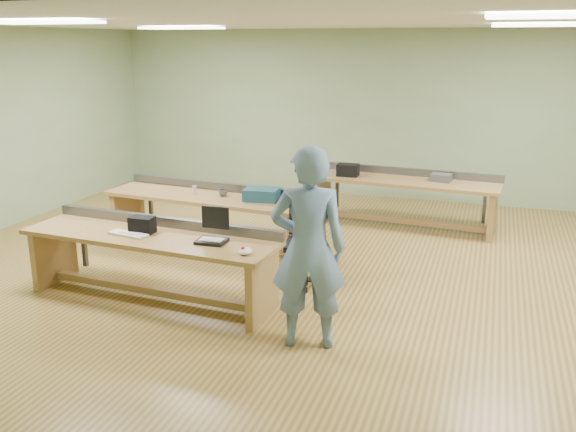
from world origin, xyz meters
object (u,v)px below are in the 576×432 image
at_px(workbench_front, 152,251).
at_px(workbench_mid, 210,208).
at_px(parts_bin_teal, 262,194).
at_px(workbench_back, 404,191).
at_px(laptop_base, 212,241).
at_px(task_chair, 306,255).
at_px(parts_bin_grey, 300,199).
at_px(drinks_can, 195,190).
at_px(camera_bag, 142,225).
at_px(mug, 223,193).
at_px(person, 308,249).

xyz_separation_m(workbench_front, workbench_mid, (-0.17, 1.81, 0.00)).
bearing_deg(parts_bin_teal, workbench_back, 49.58).
xyz_separation_m(laptop_base, task_chair, (0.72, 1.00, -0.41)).
bearing_deg(task_chair, laptop_base, -136.83).
distance_m(workbench_front, parts_bin_grey, 2.12).
distance_m(workbench_front, drinks_can, 1.84).
distance_m(task_chair, parts_bin_grey, 0.99).
bearing_deg(camera_bag, workbench_back, 55.29).
distance_m(workbench_mid, mug, 0.32).
height_order(laptop_base, task_chair, task_chair).
bearing_deg(camera_bag, mug, 83.09).
relative_size(task_chair, parts_bin_grey, 2.37).
relative_size(workbench_back, person, 1.52).
height_order(workbench_mid, drinks_can, drinks_can).
xyz_separation_m(workbench_back, parts_bin_teal, (-1.61, -1.89, 0.27)).
bearing_deg(task_chair, drinks_can, 144.82).
height_order(workbench_back, task_chair, task_chair).
relative_size(workbench_front, camera_bag, 11.19).
distance_m(workbench_back, mug, 2.88).
relative_size(camera_bag, mug, 2.26).
bearing_deg(workbench_back, parts_bin_teal, -126.26).
bearing_deg(laptop_base, camera_bag, 172.57).
distance_m(workbench_back, person, 4.19).
distance_m(task_chair, parts_bin_teal, 1.30).
relative_size(workbench_back, task_chair, 3.00).
xyz_separation_m(mug, drinks_can, (-0.42, -0.03, 0.01)).
height_order(task_chair, parts_bin_grey, task_chair).
xyz_separation_m(workbench_back, task_chair, (-0.74, -2.73, -0.20)).
relative_size(workbench_mid, laptop_base, 9.82).
xyz_separation_m(task_chair, parts_bin_teal, (-0.87, 0.83, 0.47)).
bearing_deg(workbench_mid, mug, 6.62).
relative_size(workbench_front, parts_bin_teal, 6.64).
xyz_separation_m(task_chair, drinks_can, (-1.86, 0.83, 0.45)).
distance_m(person, parts_bin_teal, 2.64).
bearing_deg(parts_bin_teal, task_chair, -43.61).
height_order(workbench_mid, parts_bin_grey, parts_bin_grey).
bearing_deg(person, drinks_can, -60.17).
distance_m(workbench_back, camera_bag, 4.35).
bearing_deg(parts_bin_teal, parts_bin_grey, -1.88).
xyz_separation_m(parts_bin_teal, parts_bin_grey, (0.54, -0.02, -0.02)).
xyz_separation_m(workbench_front, parts_bin_teal, (0.61, 1.78, 0.27)).
height_order(laptop_base, parts_bin_teal, parts_bin_teal).
bearing_deg(workbench_mid, drinks_can, -168.68).
relative_size(laptop_base, parts_bin_teal, 0.69).
bearing_deg(parts_bin_teal, person, -59.51).
bearing_deg(workbench_back, workbench_mid, -137.86).
bearing_deg(mug, workbench_front, -91.18).
distance_m(workbench_front, mug, 1.83).
distance_m(workbench_front, task_chair, 1.77).
xyz_separation_m(workbench_mid, person, (2.12, -2.29, 0.40)).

